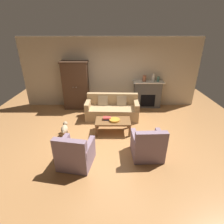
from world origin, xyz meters
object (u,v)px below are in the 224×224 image
object	(u,v)px
couch	(112,110)
mantel_vase_terracotta	(145,78)
fireplace	(148,94)
armchair_near_right	(148,146)
book_stack	(107,118)
dog	(65,129)
armoire	(76,85)
mantel_vase_jade	(158,79)
armchair_near_left	(75,154)
mantel_vase_cream	(154,78)
fruit_bowl	(115,120)
coffee_table	(113,122)

from	to	relation	value
couch	mantel_vase_terracotta	xyz separation A→B (m)	(1.30, 1.00, 0.92)
fireplace	armchair_near_right	distance (m)	3.35
fireplace	mantel_vase_terracotta	bearing A→B (deg)	-174.31
book_stack	dog	bearing A→B (deg)	-167.33
armoire	armchair_near_right	size ratio (longest dim) A/B	2.19
mantel_vase_jade	dog	bearing A→B (deg)	-145.46
armchair_near_left	mantel_vase_terracotta	bearing A→B (deg)	58.73
fireplace	couch	size ratio (longest dim) A/B	0.65
couch	mantel_vase_cream	xyz separation A→B (m)	(1.66, 1.00, 0.95)
couch	armchair_near_right	bearing A→B (deg)	-68.27
couch	fruit_bowl	xyz separation A→B (m)	(0.07, -1.09, 0.13)
mantel_vase_terracotta	armchair_near_right	size ratio (longest dim) A/B	0.27
coffee_table	mantel_vase_terracotta	distance (m)	2.58
armoire	couch	bearing A→B (deg)	-32.66
fireplace	book_stack	xyz separation A→B (m)	(-1.64, -2.01, -0.11)
book_stack	dog	xyz separation A→B (m)	(-1.30, -0.29, -0.21)
mantel_vase_terracotta	dog	xyz separation A→B (m)	(-2.76, -2.29, -0.99)
fireplace	armoire	world-z (taller)	armoire
mantel_vase_jade	armchair_near_left	size ratio (longest dim) A/B	0.22
armoire	mantel_vase_jade	world-z (taller)	armoire
mantel_vase_cream	armchair_near_left	distance (m)	4.50
book_stack	armchair_near_right	xyz separation A→B (m)	(1.06, -1.28, -0.14)
fruit_bowl	mantel_vase_terracotta	bearing A→B (deg)	59.68
coffee_table	dog	world-z (taller)	coffee_table
mantel_vase_cream	fruit_bowl	bearing A→B (deg)	-127.11
book_stack	armoire	bearing A→B (deg)	124.10
armchair_near_left	book_stack	bearing A→B (deg)	65.67
book_stack	fruit_bowl	bearing A→B (deg)	-23.34
armchair_near_left	couch	bearing A→B (deg)	71.20
mantel_vase_jade	armchair_near_right	xyz separation A→B (m)	(-0.96, -3.27, -0.90)
coffee_table	mantel_vase_cream	distance (m)	2.79
armoire	fruit_bowl	size ratio (longest dim) A/B	5.86
armchair_near_right	couch	bearing A→B (deg)	111.73
armoire	mantel_vase_cream	xyz separation A→B (m)	(3.13, 0.06, 0.31)
armchair_near_right	mantel_vase_jade	bearing A→B (deg)	73.72
armoire	fruit_bowl	distance (m)	2.61
fireplace	armchair_near_left	world-z (taller)	fireplace
dog	fireplace	bearing A→B (deg)	38.07
armoire	book_stack	size ratio (longest dim) A/B	7.30
armchair_near_right	dog	world-z (taller)	armchair_near_right
couch	mantel_vase_cream	size ratio (longest dim) A/B	6.43
armoire	mantel_vase_jade	xyz separation A→B (m)	(3.33, 0.06, 0.25)
armoire	dog	world-z (taller)	armoire
mantel_vase_terracotta	dog	bearing A→B (deg)	-140.38
book_stack	mantel_vase_jade	distance (m)	2.94
coffee_table	armchair_near_right	bearing A→B (deg)	-53.88
couch	armchair_near_right	xyz separation A→B (m)	(0.90, -2.27, -0.00)
mantel_vase_cream	mantel_vase_jade	bearing A→B (deg)	0.00
fruit_bowl	mantel_vase_terracotta	world-z (taller)	mantel_vase_terracotta
armchair_near_left	dog	xyz separation A→B (m)	(-0.58, 1.30, -0.07)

